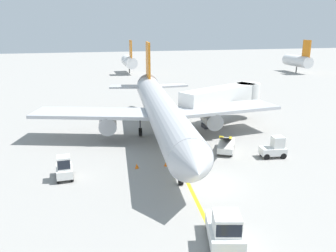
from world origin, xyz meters
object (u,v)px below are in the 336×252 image
Objects in this scene: pushback_tug at (225,229)px; baggage_tug_by_cargo_door at (275,148)px; safety_cone_nose_left at (137,166)px; airliner at (161,109)px; safety_cone_nose_right at (166,164)px; jet_bridge at (227,97)px; belt_loader_forward_hold at (226,144)px; baggage_tug_near_wing at (64,168)px; ground_crew_marshaller at (196,162)px.

pushback_tug reaches higher than baggage_tug_by_cargo_door.
pushback_tug reaches higher than safety_cone_nose_left.
baggage_tug_by_cargo_door is 5.78× the size of safety_cone_nose_left.
airliner reaches higher than safety_cone_nose_left.
jet_bridge is at bearing 47.71° from safety_cone_nose_right.
belt_loader_forward_hold is at bearing -46.22° from airliner.
safety_cone_nose_left is (6.20, 0.75, -0.71)m from baggage_tug_near_wing.
safety_cone_nose_left is at bearing -117.33° from airliner.
safety_cone_nose_right is at bearing 138.93° from ground_crew_marshaller.
airliner reaches higher than belt_loader_forward_hold.
airliner is 7.05× the size of belt_loader_forward_hold.
baggage_tug_by_cargo_door is 13.45m from safety_cone_nose_left.
pushback_tug is 1.56× the size of baggage_tug_by_cargo_door.
ground_crew_marshaller reaches higher than safety_cone_nose_left.
pushback_tug reaches higher than ground_crew_marshaller.
baggage_tug_by_cargo_door is 8.62m from ground_crew_marshaller.
jet_bridge is at bearing 66.75° from belt_loader_forward_hold.
ground_crew_marshaller is at bearing -41.07° from safety_cone_nose_right.
jet_bridge is (9.81, 4.36, 0.12)m from airliner.
airliner is 80.33× the size of safety_cone_nose_left.
safety_cone_nose_right is (2.68, -0.13, 0.00)m from safety_cone_nose_left.
safety_cone_nose_right is (-0.48, 12.37, -0.77)m from pushback_tug.
ground_crew_marshaller is at bearing -122.02° from jet_bridge.
ground_crew_marshaller is (1.77, 10.40, -0.08)m from pushback_tug.
jet_bridge is 16.98m from ground_crew_marshaller.
baggage_tug_near_wing is (-10.22, -8.51, -2.49)m from airliner.
pushback_tug is 15.74m from baggage_tug_by_cargo_door.
belt_loader_forward_hold reaches higher than baggage_tug_near_wing.
safety_cone_nose_left is at bearing 177.59° from baggage_tug_by_cargo_door.
ground_crew_marshaller is 3.86× the size of safety_cone_nose_right.
airliner is 8.35m from belt_loader_forward_hold.
baggage_tug_near_wing reaches higher than safety_cone_nose_left.
ground_crew_marshaller is 3.86× the size of safety_cone_nose_left.
ground_crew_marshaller is at bearing -137.78° from belt_loader_forward_hold.
baggage_tug_by_cargo_door is at bearing 49.31° from pushback_tug.
baggage_tug_by_cargo_door is 1.50× the size of ground_crew_marshaller.
airliner is 20.79× the size of ground_crew_marshaller.
jet_bridge is 12.96m from baggage_tug_by_cargo_door.
pushback_tug is at bearing -99.66° from ground_crew_marshaller.
ground_crew_marshaller is at bearing 80.34° from pushback_tug.
belt_loader_forward_hold is (6.33, 14.54, -0.22)m from pushback_tug.
safety_cone_nose_right is at bearing 4.00° from baggage_tug_near_wing.
baggage_tug_near_wing and baggage_tug_by_cargo_door have the same top height.
jet_bridge is 7.44× the size of ground_crew_marshaller.
airliner reaches higher than safety_cone_nose_right.
safety_cone_nose_left is 1.00× the size of safety_cone_nose_right.
safety_cone_nose_left is at bearing 157.01° from ground_crew_marshaller.
pushback_tug reaches higher than safety_cone_nose_right.
pushback_tug is 15.87m from belt_loader_forward_hold.
safety_cone_nose_left is (-3.16, 12.50, -0.77)m from pushback_tug.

